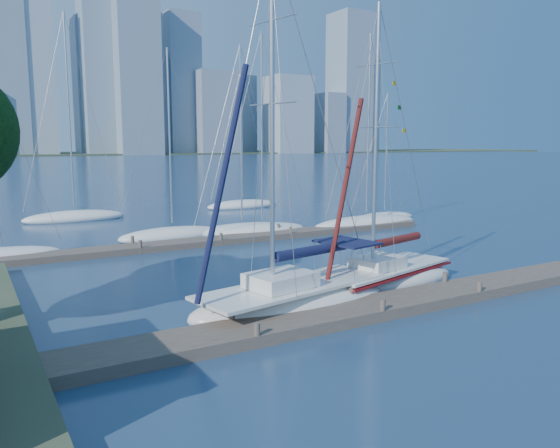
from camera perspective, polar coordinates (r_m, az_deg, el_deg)
ground at (r=20.55m, az=8.97°, el=-9.33°), size 700.00×700.00×0.00m
near_dock at (r=20.49m, az=8.98°, el=-8.79°), size 26.00×2.00×0.40m
far_dock at (r=34.83m, az=-5.21°, el=-1.60°), size 30.00×1.80×0.36m
sailboat_navy at (r=20.52m, az=1.30°, el=-6.14°), size 8.71×4.23×13.58m
sailboat_maroon at (r=24.33m, az=10.86°, el=-4.11°), size 8.00×4.26×12.33m
bg_boat_0 at (r=33.01m, az=-27.09°, el=-2.98°), size 6.36×2.62×10.51m
bg_boat_1 at (r=36.65m, az=-11.17°, el=-1.09°), size 7.25×2.52×12.55m
bg_boat_2 at (r=38.16m, az=-3.99°, el=-0.60°), size 8.03×3.49×13.11m
bg_boat_3 at (r=37.67m, az=-1.87°, el=-0.65°), size 7.08×3.28×13.85m
bg_boat_4 at (r=41.58m, az=9.00°, el=0.12°), size 9.71×4.69×14.41m
bg_boat_5 at (r=45.51m, az=10.86°, el=0.70°), size 6.21×3.52×10.53m
bg_boat_6 at (r=47.32m, az=-20.65°, el=0.72°), size 8.35×4.29×16.74m
bg_boat_7 at (r=53.25m, az=-3.92°, el=2.00°), size 7.71×3.70×13.71m
skyline at (r=308.79m, az=-24.42°, el=13.14°), size 503.95×51.31×115.65m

